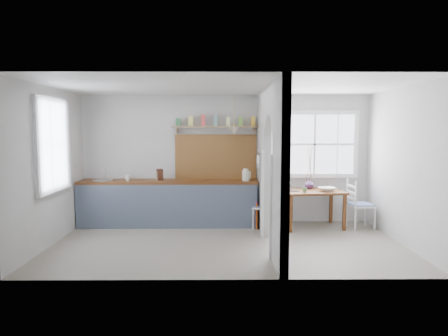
{
  "coord_description": "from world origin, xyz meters",
  "views": [
    {
      "loc": [
        -0.11,
        -6.51,
        1.91
      ],
      "look_at": [
        -0.05,
        0.32,
        1.24
      ],
      "focal_mm": 32.0,
      "sensor_mm": 36.0,
      "label": 1
    }
  ],
  "objects_px": {
    "chair_left": "(264,206)",
    "chair_right": "(361,204)",
    "vase": "(309,184)",
    "kettle": "(246,175)",
    "dining_table": "(312,209)"
  },
  "relations": [
    {
      "from": "chair_right",
      "to": "vase",
      "type": "relative_size",
      "value": 4.78
    },
    {
      "from": "chair_left",
      "to": "chair_right",
      "type": "bearing_deg",
      "value": 109.31
    },
    {
      "from": "kettle",
      "to": "chair_right",
      "type": "bearing_deg",
      "value": 3.52
    },
    {
      "from": "vase",
      "to": "kettle",
      "type": "bearing_deg",
      "value": -175.02
    },
    {
      "from": "dining_table",
      "to": "chair_left",
      "type": "distance_m",
      "value": 0.94
    },
    {
      "from": "chair_left",
      "to": "chair_right",
      "type": "height_order",
      "value": "chair_right"
    },
    {
      "from": "dining_table",
      "to": "vase",
      "type": "bearing_deg",
      "value": 85.3
    },
    {
      "from": "dining_table",
      "to": "chair_left",
      "type": "relative_size",
      "value": 1.36
    },
    {
      "from": "dining_table",
      "to": "chair_right",
      "type": "xyz_separation_m",
      "value": [
        0.93,
        -0.07,
        0.11
      ]
    },
    {
      "from": "dining_table",
      "to": "kettle",
      "type": "height_order",
      "value": "kettle"
    },
    {
      "from": "chair_left",
      "to": "chair_right",
      "type": "xyz_separation_m",
      "value": [
        1.86,
        -0.02,
        0.04
      ]
    },
    {
      "from": "chair_left",
      "to": "vase",
      "type": "xyz_separation_m",
      "value": [
        0.93,
        0.28,
        0.4
      ]
    },
    {
      "from": "dining_table",
      "to": "chair_left",
      "type": "bearing_deg",
      "value": 176.3
    },
    {
      "from": "dining_table",
      "to": "kettle",
      "type": "bearing_deg",
      "value": 167.91
    },
    {
      "from": "chair_left",
      "to": "dining_table",
      "type": "bearing_deg",
      "value": 112.92
    }
  ]
}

